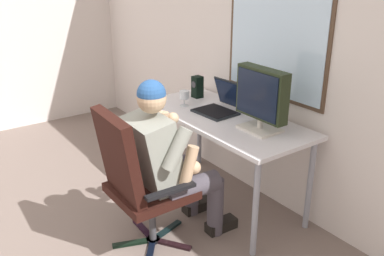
# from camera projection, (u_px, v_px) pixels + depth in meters

# --- Properties ---
(wall_rear) EXTENTS (5.67, 0.08, 2.57)m
(wall_rear) POSITION_uv_depth(u_px,v_px,m) (270.00, 42.00, 3.25)
(wall_rear) COLOR silver
(wall_rear) RESTS_ON ground
(desk) EXTENTS (1.47, 0.66, 0.75)m
(desk) POSITION_uv_depth(u_px,v_px,m) (223.00, 125.00, 3.32)
(desk) COLOR #8C919F
(desk) RESTS_ON ground
(office_chair) EXTENTS (0.60, 0.59, 1.01)m
(office_chair) POSITION_uv_depth(u_px,v_px,m) (135.00, 177.00, 2.79)
(office_chair) COLOR black
(office_chair) RESTS_ON ground
(person_seated) EXTENTS (0.54, 0.75, 1.19)m
(person_seated) POSITION_uv_depth(u_px,v_px,m) (169.00, 158.00, 2.90)
(person_seated) COLOR #47424C
(person_seated) RESTS_ON ground
(crt_monitor) EXTENTS (0.43, 0.22, 0.45)m
(crt_monitor) POSITION_uv_depth(u_px,v_px,m) (262.00, 96.00, 2.93)
(crt_monitor) COLOR beige
(crt_monitor) RESTS_ON desk
(laptop) EXTENTS (0.34, 0.35, 0.25)m
(laptop) POSITION_uv_depth(u_px,v_px,m) (222.00, 103.00, 3.38)
(laptop) COLOR black
(laptop) RESTS_ON desk
(wine_glass) EXTENTS (0.08, 0.08, 0.13)m
(wine_glass) POSITION_uv_depth(u_px,v_px,m) (184.00, 96.00, 3.49)
(wine_glass) COLOR silver
(wine_glass) RESTS_ON desk
(desk_speaker) EXTENTS (0.08, 0.09, 0.19)m
(desk_speaker) POSITION_uv_depth(u_px,v_px,m) (197.00, 87.00, 3.70)
(desk_speaker) COLOR black
(desk_speaker) RESTS_ON desk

